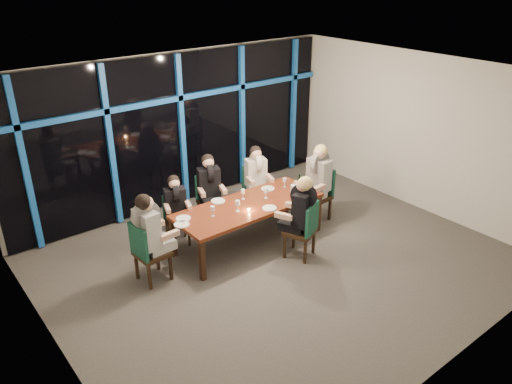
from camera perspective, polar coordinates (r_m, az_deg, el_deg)
room at (r=7.36m, az=2.93°, el=5.34°), size 7.04×7.00×3.02m
window_wall at (r=9.79m, az=-8.56°, el=7.21°), size 6.86×0.43×2.94m
dining_table at (r=8.46m, az=-0.84°, el=-1.81°), size 2.60×1.00×0.75m
chair_far_left at (r=8.73m, az=-9.14°, el=-2.77°), size 0.50×0.50×0.86m
chair_far_mid at (r=9.21m, az=-5.41°, el=-0.65°), size 0.56×0.56×0.95m
chair_far_right at (r=9.63m, az=-0.13°, el=0.59°), size 0.54×0.54×0.93m
chair_end_left at (r=7.68m, az=-12.40°, el=-6.50°), size 0.49×0.49×1.00m
chair_end_right at (r=9.41m, az=7.28°, el=0.11°), size 0.51×0.51×1.02m
chair_near_mid at (r=8.15m, az=5.61°, el=-4.09°), size 0.60×0.60×0.99m
diner_far_left at (r=8.51m, az=-9.19°, el=-0.94°), size 0.51×0.58×0.84m
diner_far_mid at (r=8.98m, az=-5.37°, el=1.31°), size 0.57×0.65×0.92m
diner_far_right at (r=9.41m, az=0.05°, el=2.45°), size 0.55×0.63×0.91m
diner_end_left at (r=7.52m, az=-12.12°, el=-3.71°), size 0.64×0.52×0.98m
diner_end_right at (r=9.19m, az=7.07°, el=2.23°), size 0.66×0.53×0.99m
diner_near_mid at (r=8.00m, az=5.18°, el=-1.51°), size 0.62×0.68×0.96m
plate_far_left at (r=8.04m, az=-8.32°, el=-3.01°), size 0.24×0.24×0.01m
plate_far_mid at (r=8.55m, az=-4.36°, el=-1.02°), size 0.24×0.24×0.01m
plate_far_right at (r=8.98m, az=1.35°, el=0.39°), size 0.24×0.24×0.01m
plate_end_left at (r=7.87m, az=-8.49°, el=-3.69°), size 0.24×0.24×0.01m
plate_end_right at (r=8.87m, az=4.67°, el=-0.01°), size 0.24×0.24×0.01m
plate_near_mid at (r=8.29m, az=1.54°, el=-1.84°), size 0.24×0.24×0.01m
wine_bottle at (r=8.79m, az=4.92°, el=0.66°), size 0.08×0.08×0.36m
water_pitcher at (r=8.74m, az=4.32°, el=0.22°), size 0.12×0.11×0.19m
tea_light at (r=8.21m, az=-0.81°, el=-2.04°), size 0.05×0.05×0.03m
wine_glass_a at (r=8.14m, az=-2.11°, el=-1.32°), size 0.08×0.08×0.19m
wine_glass_b at (r=8.56m, az=-1.49°, el=-0.01°), size 0.07×0.07×0.18m
wine_glass_c at (r=8.59m, az=1.15°, el=0.10°), size 0.07×0.07×0.18m
wine_glass_d at (r=8.02m, az=-4.97°, el=-1.94°), size 0.07×0.07×0.18m
wine_glass_e at (r=9.03m, az=3.30°, el=1.30°), size 0.07×0.07×0.17m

